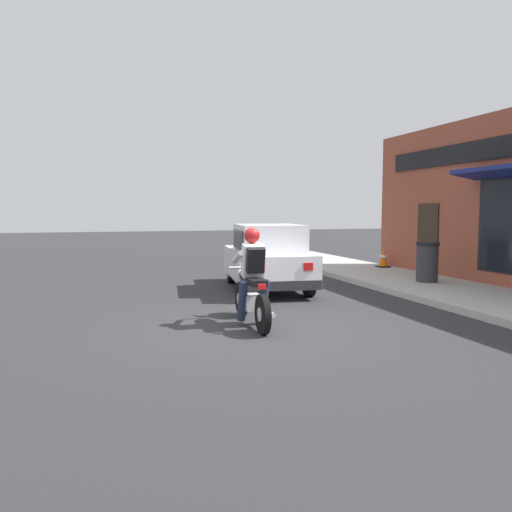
{
  "coord_description": "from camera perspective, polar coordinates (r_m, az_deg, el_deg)",
  "views": [
    {
      "loc": [
        -2.44,
        -7.63,
        1.89
      ],
      "look_at": [
        0.67,
        2.27,
        0.95
      ],
      "focal_mm": 35.0,
      "sensor_mm": 36.0,
      "label": 1
    }
  ],
  "objects": [
    {
      "name": "ground_plane",
      "position": [
        8.23,
        0.29,
        -8.09
      ],
      "size": [
        80.0,
        80.0,
        0.0
      ],
      "primitive_type": "plane",
      "color": "#2B2B2D"
    },
    {
      "name": "car_hatchback",
      "position": [
        11.99,
        1.29,
        -0.21
      ],
      "size": [
        2.1,
        3.96,
        1.57
      ],
      "color": "black",
      "rests_on": "ground"
    },
    {
      "name": "motorcycle_with_rider",
      "position": [
        8.26,
        -0.49,
        -3.26
      ],
      "size": [
        0.56,
        2.02,
        1.62
      ],
      "color": "black",
      "rests_on": "ground"
    },
    {
      "name": "traffic_cone",
      "position": [
        16.05,
        14.33,
        -0.21
      ],
      "size": [
        0.36,
        0.36,
        0.6
      ],
      "color": "black",
      "rests_on": "sidewalk_curb"
    },
    {
      "name": "trash_bin",
      "position": [
        13.04,
        18.98,
        -0.63
      ],
      "size": [
        0.56,
        0.56,
        0.98
      ],
      "color": "#2D2D33",
      "rests_on": "sidewalk_curb"
    },
    {
      "name": "sidewalk_curb",
      "position": [
        13.16,
        17.78,
        -3.03
      ],
      "size": [
        2.6,
        22.0,
        0.14
      ],
      "primitive_type": "cube",
      "color": "#ADAAA3",
      "rests_on": "ground"
    }
  ]
}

